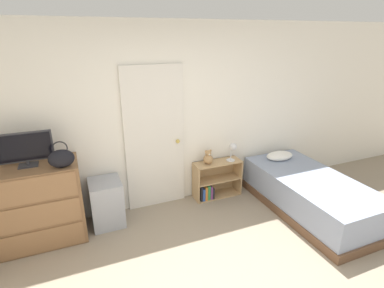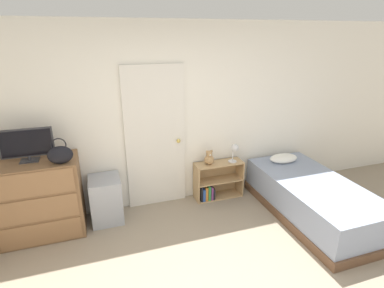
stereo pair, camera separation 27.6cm
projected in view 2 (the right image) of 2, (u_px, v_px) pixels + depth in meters
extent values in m
cube|color=white|center=(167.00, 118.00, 4.14)|extent=(10.00, 0.06, 2.55)
cube|color=silver|center=(155.00, 139.00, 4.14)|extent=(0.84, 0.04, 2.01)
sphere|color=gold|center=(179.00, 141.00, 4.21)|extent=(0.06, 0.06, 0.06)
cube|color=brown|center=(40.00, 198.00, 3.64)|extent=(0.96, 0.54, 0.98)
cube|color=#89613E|center=(42.00, 234.00, 3.50)|extent=(0.88, 0.01, 0.29)
cube|color=#89613E|center=(37.00, 210.00, 3.39)|extent=(0.88, 0.01, 0.29)
cube|color=#89613E|center=(32.00, 185.00, 3.28)|extent=(0.88, 0.01, 0.29)
cube|color=#2D2D33|center=(30.00, 160.00, 3.47)|extent=(0.20, 0.16, 0.01)
cylinder|color=#2D2D33|center=(30.00, 158.00, 3.46)|extent=(0.04, 0.04, 0.04)
cube|color=#2D2D33|center=(26.00, 143.00, 3.40)|extent=(0.57, 0.02, 0.34)
cube|color=black|center=(26.00, 143.00, 3.39)|extent=(0.54, 0.01, 0.30)
ellipsoid|color=black|center=(60.00, 155.00, 3.37)|extent=(0.27, 0.13, 0.21)
torus|color=black|center=(59.00, 145.00, 3.33)|extent=(0.16, 0.01, 0.16)
cube|color=#999EA8|center=(106.00, 199.00, 3.97)|extent=(0.40, 0.44, 0.61)
cube|color=tan|center=(196.00, 183.00, 4.44)|extent=(0.02, 0.26, 0.57)
cube|color=tan|center=(240.00, 176.00, 4.65)|extent=(0.02, 0.26, 0.57)
cube|color=tan|center=(218.00, 196.00, 4.64)|extent=(0.69, 0.26, 0.02)
cube|color=tan|center=(218.00, 180.00, 4.55)|extent=(0.69, 0.26, 0.02)
cube|color=tan|center=(219.00, 163.00, 4.45)|extent=(0.69, 0.26, 0.02)
cube|color=tan|center=(215.00, 176.00, 4.66)|extent=(0.73, 0.01, 0.57)
cube|color=black|center=(201.00, 193.00, 4.46)|extent=(0.03, 0.15, 0.24)
cube|color=#3359B2|center=(202.00, 193.00, 4.50)|extent=(0.04, 0.19, 0.19)
cube|color=orange|center=(205.00, 192.00, 4.51)|extent=(0.04, 0.20, 0.22)
cube|color=#338C4C|center=(208.00, 191.00, 4.52)|extent=(0.04, 0.18, 0.23)
cube|color=#8C3F8C|center=(210.00, 191.00, 4.53)|extent=(0.03, 0.19, 0.21)
cube|color=black|center=(212.00, 192.00, 4.55)|extent=(0.03, 0.20, 0.17)
sphere|color=tan|center=(209.00, 160.00, 4.37)|extent=(0.14, 0.14, 0.14)
sphere|color=tan|center=(209.00, 154.00, 4.34)|extent=(0.09, 0.09, 0.09)
sphere|color=silver|center=(210.00, 155.00, 4.31)|extent=(0.03, 0.03, 0.03)
sphere|color=tan|center=(207.00, 152.00, 4.32)|extent=(0.04, 0.04, 0.04)
sphere|color=tan|center=(211.00, 151.00, 4.34)|extent=(0.04, 0.04, 0.04)
cylinder|color=silver|center=(232.00, 161.00, 4.48)|extent=(0.13, 0.13, 0.01)
cylinder|color=silver|center=(233.00, 155.00, 4.45)|extent=(0.01, 0.01, 0.18)
sphere|color=silver|center=(235.00, 148.00, 4.40)|extent=(0.11, 0.11, 0.11)
cube|color=brown|center=(310.00, 211.00, 4.16)|extent=(0.99, 1.99, 0.12)
cube|color=#8C99B2|center=(313.00, 194.00, 4.07)|extent=(0.96, 1.93, 0.39)
ellipsoid|color=white|center=(284.00, 158.00, 4.62)|extent=(0.45, 0.28, 0.12)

